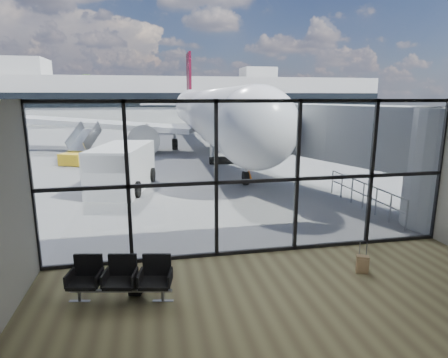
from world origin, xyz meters
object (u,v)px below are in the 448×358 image
object	(u,v)px
airliner	(207,113)
belt_loader	(132,150)
seating_row	(121,276)
service_van	(121,167)
mobile_stairs	(80,156)
suitcase	(362,264)
backpack	(135,287)

from	to	relation	value
airliner	belt_loader	bearing A→B (deg)	-145.51
seating_row	service_van	distance (m)	10.76
seating_row	mobile_stairs	world-z (taller)	mobile_stairs
suitcase	backpack	bearing A→B (deg)	-155.52
service_van	suitcase	bearing A→B (deg)	-44.98
backpack	service_van	world-z (taller)	service_van
backpack	belt_loader	world-z (taller)	belt_loader
suitcase	belt_loader	world-z (taller)	belt_loader
suitcase	airliner	xyz separation A→B (m)	(-0.23, 25.58, 2.85)
suitcase	service_van	bearing A→B (deg)	147.22
seating_row	service_van	xyz separation A→B (m)	(-0.67, 10.72, 0.56)
backpack	mobile_stairs	xyz separation A→B (m)	(-4.34, 19.02, 0.33)
mobile_stairs	seating_row	bearing A→B (deg)	-54.99
seating_row	mobile_stairs	size ratio (longest dim) A/B	0.66
service_van	mobile_stairs	bearing A→B (deg)	124.48
suitcase	airliner	bearing A→B (deg)	115.22
backpack	mobile_stairs	size ratio (longest dim) A/B	0.12
backpack	suitcase	size ratio (longest dim) A/B	0.50
belt_loader	mobile_stairs	bearing A→B (deg)	-124.18
seating_row	backpack	distance (m)	0.47
seating_row	suitcase	bearing A→B (deg)	11.68
mobile_stairs	backpack	bearing A→B (deg)	-54.13
seating_row	belt_loader	size ratio (longest dim) A/B	0.63
airliner	suitcase	bearing A→B (deg)	-88.55
airliner	belt_loader	xyz separation A→B (m)	(-6.47, -4.29, -2.56)
belt_loader	airliner	bearing A→B (deg)	56.37
belt_loader	service_van	bearing A→B (deg)	-67.63
backpack	belt_loader	bearing A→B (deg)	106.72
service_van	belt_loader	distance (m)	10.67
backpack	airliner	distance (m)	26.33
belt_loader	mobile_stairs	world-z (taller)	mobile_stairs
airliner	mobile_stairs	bearing A→B (deg)	-145.70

